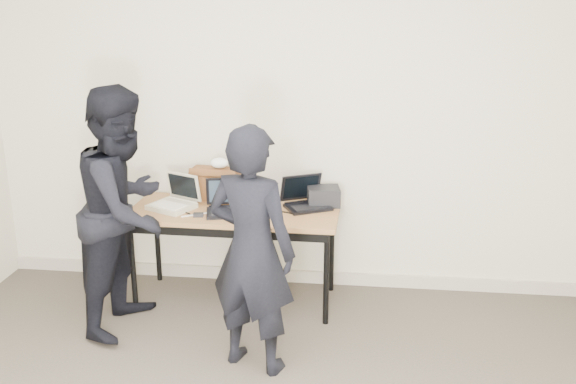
% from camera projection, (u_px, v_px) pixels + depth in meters
% --- Properties ---
extents(room, '(4.60, 4.60, 2.80)m').
position_uv_depth(room, '(218.00, 215.00, 2.61)').
color(room, '#453D34').
rests_on(room, ground).
extents(desk, '(1.51, 0.68, 0.72)m').
position_uv_depth(desk, '(234.00, 218.00, 4.62)').
color(desk, olive).
rests_on(desk, ground).
extents(laptop_beige, '(0.39, 0.39, 0.24)m').
position_uv_depth(laptop_beige, '(174.00, 201.00, 4.64)').
color(laptop_beige, '#C0B89A').
rests_on(laptop_beige, desk).
extents(laptop_center, '(0.36, 0.35, 0.23)m').
position_uv_depth(laptop_center, '(228.00, 205.00, 4.55)').
color(laptop_center, black).
rests_on(laptop_center, desk).
extents(laptop_right, '(0.41, 0.40, 0.22)m').
position_uv_depth(laptop_right, '(305.00, 200.00, 4.66)').
color(laptop_right, black).
rests_on(laptop_right, desk).
extents(leather_satchel, '(0.38, 0.22, 0.25)m').
position_uv_depth(leather_satchel, '(216.00, 183.00, 4.80)').
color(leather_satchel, brown).
rests_on(leather_satchel, desk).
extents(tissue, '(0.14, 0.11, 0.08)m').
position_uv_depth(tissue, '(219.00, 163.00, 4.75)').
color(tissue, white).
rests_on(tissue, leather_satchel).
extents(equipment_box, '(0.26, 0.23, 0.13)m').
position_uv_depth(equipment_box, '(324.00, 196.00, 4.69)').
color(equipment_box, black).
rests_on(equipment_box, desk).
extents(power_brick, '(0.07, 0.05, 0.03)m').
position_uv_depth(power_brick, '(198.00, 215.00, 4.46)').
color(power_brick, black).
rests_on(power_brick, desk).
extents(cables, '(1.15, 0.46, 0.01)m').
position_uv_depth(cables, '(241.00, 210.00, 4.60)').
color(cables, black).
rests_on(cables, desk).
extents(person_typist, '(0.64, 0.53, 1.52)m').
position_uv_depth(person_typist, '(252.00, 251.00, 3.77)').
color(person_typist, black).
rests_on(person_typist, ground).
extents(person_observer, '(0.75, 0.90, 1.66)m').
position_uv_depth(person_observer, '(125.00, 210.00, 4.26)').
color(person_observer, black).
rests_on(person_observer, ground).
extents(baseboard, '(4.50, 0.03, 0.10)m').
position_uv_depth(baseboard, '(285.00, 275.00, 5.12)').
color(baseboard, '#ACA18E').
rests_on(baseboard, ground).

